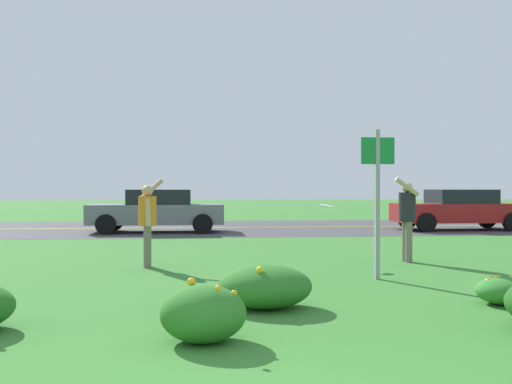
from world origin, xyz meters
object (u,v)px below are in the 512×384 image
object	(u,v)px
person_thrower_orange_shirt	(148,218)
car_gray_center_right	(157,210)
sign_post_near_path	(377,188)
car_red_center_left	(459,209)
frisbee_white	(327,206)
person_catcher_dark_shirt	(407,214)

from	to	relation	value
person_thrower_orange_shirt	car_gray_center_right	distance (m)	8.68
sign_post_near_path	car_red_center_left	size ratio (longest dim) A/B	0.55
person_thrower_orange_shirt	car_gray_center_right	size ratio (longest dim) A/B	0.38
person_thrower_orange_shirt	car_red_center_left	world-z (taller)	person_thrower_orange_shirt
sign_post_near_path	frisbee_white	bearing A→B (deg)	102.70
person_thrower_orange_shirt	person_catcher_dark_shirt	world-z (taller)	person_catcher_dark_shirt
sign_post_near_path	car_red_center_left	bearing A→B (deg)	58.77
car_red_center_left	car_gray_center_right	bearing A→B (deg)	180.00
sign_post_near_path	car_gray_center_right	size ratio (longest dim) A/B	0.55
frisbee_white	car_red_center_left	world-z (taller)	car_red_center_left
sign_post_near_path	person_thrower_orange_shirt	world-z (taller)	sign_post_near_path
car_red_center_left	frisbee_white	bearing A→B (deg)	-128.24
person_catcher_dark_shirt	car_gray_center_right	world-z (taller)	person_catcher_dark_shirt
person_thrower_orange_shirt	frisbee_white	world-z (taller)	person_thrower_orange_shirt
frisbee_white	car_red_center_left	bearing A→B (deg)	51.76
person_thrower_orange_shirt	car_gray_center_right	xyz separation A→B (m)	(-0.44, 8.67, -0.19)
person_thrower_orange_shirt	frisbee_white	xyz separation A→B (m)	(3.47, 0.06, 0.22)
sign_post_near_path	person_thrower_orange_shirt	bearing A→B (deg)	154.97
frisbee_white	car_gray_center_right	bearing A→B (deg)	114.40
person_catcher_dark_shirt	frisbee_white	world-z (taller)	person_catcher_dark_shirt
person_catcher_dark_shirt	frisbee_white	xyz separation A→B (m)	(-1.71, -0.19, 0.18)
person_catcher_dark_shirt	car_gray_center_right	size ratio (longest dim) A/B	0.38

